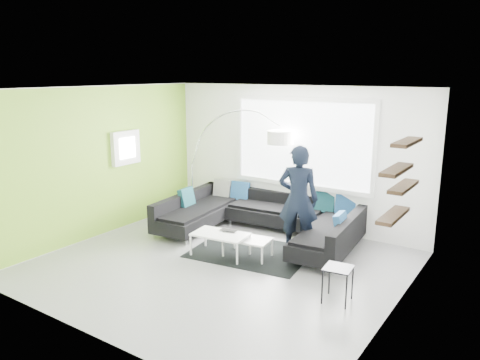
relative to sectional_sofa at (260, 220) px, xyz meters
name	(u,v)px	position (x,y,z in m)	size (l,w,h in m)	color
ground	(219,265)	(0.14, -1.48, -0.34)	(5.50, 5.50, 0.00)	gray
room_shell	(228,153)	(0.17, -1.27, 1.47)	(5.54, 5.04, 2.82)	white
sectional_sofa	(260,220)	(0.00, 0.00, 0.00)	(3.75, 2.53, 0.77)	black
rug	(251,252)	(0.26, -0.73, -0.33)	(1.97, 1.43, 0.01)	black
coffee_table	(234,245)	(0.11, -1.03, -0.14)	(1.19, 0.69, 0.39)	silver
arc_lamp	(192,164)	(-1.80, 0.20, 0.83)	(2.19, 0.81, 2.34)	silver
side_table	(338,284)	(2.19, -1.56, -0.09)	(0.36, 0.36, 0.50)	black
person	(298,199)	(0.88, -0.21, 0.59)	(0.79, 0.64, 1.86)	black
laptop	(227,231)	(-0.04, -1.01, 0.06)	(0.31, 0.22, 0.02)	black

